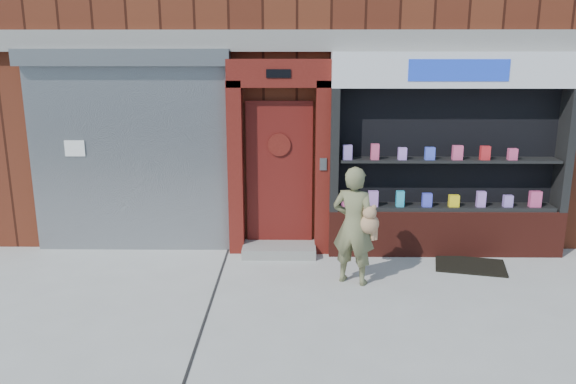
{
  "coord_description": "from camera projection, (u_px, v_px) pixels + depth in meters",
  "views": [
    {
      "loc": [
        -0.53,
        -6.35,
        2.99
      ],
      "look_at": [
        -0.61,
        1.0,
        1.16
      ],
      "focal_mm": 35.0,
      "sensor_mm": 36.0,
      "label": 1
    }
  ],
  "objects": [
    {
      "name": "building",
      "position": [
        320.0,
        3.0,
        11.73
      ],
      "size": [
        12.0,
        8.16,
        8.0
      ],
      "color": "#4C1D11",
      "rests_on": "ground"
    },
    {
      "name": "ground",
      "position": [
        337.0,
        303.0,
        6.88
      ],
      "size": [
        80.0,
        80.0,
        0.0
      ],
      "primitive_type": "plane",
      "color": "#9E9E99",
      "rests_on": "ground"
    },
    {
      "name": "pharmacy_bay",
      "position": [
        448.0,
        165.0,
        8.29
      ],
      "size": [
        3.5,
        0.41,
        3.0
      ],
      "color": "#551B14",
      "rests_on": "ground"
    },
    {
      "name": "doormat",
      "position": [
        470.0,
        265.0,
        8.06
      ],
      "size": [
        1.1,
        0.88,
        0.02
      ],
      "primitive_type": "cube",
      "rotation": [
        0.0,
        0.0,
        -0.24
      ],
      "color": "black",
      "rests_on": "ground"
    },
    {
      "name": "woman",
      "position": [
        355.0,
        225.0,
        7.32
      ],
      "size": [
        0.68,
        0.58,
        1.58
      ],
      "color": "#6B6C47",
      "rests_on": "ground"
    },
    {
      "name": "red_door_bay",
      "position": [
        279.0,
        158.0,
        8.34
      ],
      "size": [
        1.52,
        0.58,
        2.9
      ],
      "color": "#50120D",
      "rests_on": "ground"
    },
    {
      "name": "shutter_bay",
      "position": [
        129.0,
        140.0,
        8.37
      ],
      "size": [
        3.1,
        0.3,
        3.04
      ],
      "color": "gray",
      "rests_on": "ground"
    }
  ]
}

